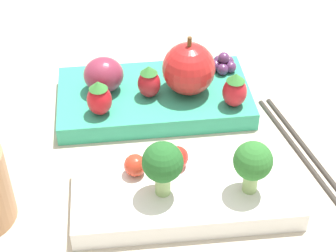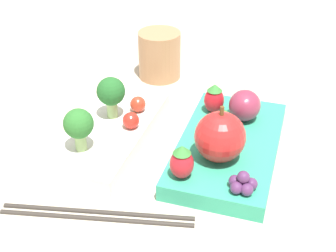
# 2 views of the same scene
# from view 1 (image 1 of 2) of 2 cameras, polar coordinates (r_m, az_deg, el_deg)

# --- Properties ---
(ground_plane) EXTENTS (4.00, 4.00, 0.00)m
(ground_plane) POSITION_cam_1_polar(r_m,az_deg,el_deg) (0.59, -0.86, -2.81)
(ground_plane) COLOR #BCB29E
(bento_box_savoury) EXTENTS (0.22, 0.11, 0.02)m
(bento_box_savoury) POSITION_cam_1_polar(r_m,az_deg,el_deg) (0.54, 1.73, -6.95)
(bento_box_savoury) COLOR white
(bento_box_savoury) RESTS_ON ground_plane
(bento_box_fruit) EXTENTS (0.22, 0.13, 0.02)m
(bento_box_fruit) POSITION_cam_1_polar(r_m,az_deg,el_deg) (0.65, -1.42, 2.90)
(bento_box_fruit) COLOR #33A87F
(bento_box_fruit) RESTS_ON ground_plane
(broccoli_floret_0) EXTENTS (0.04, 0.04, 0.06)m
(broccoli_floret_0) POSITION_cam_1_polar(r_m,az_deg,el_deg) (0.51, 8.61, -3.69)
(broccoli_floret_0) COLOR #93B770
(broccoli_floret_0) RESTS_ON bento_box_savoury
(broccoli_floret_1) EXTENTS (0.04, 0.04, 0.06)m
(broccoli_floret_1) POSITION_cam_1_polar(r_m,az_deg,el_deg) (0.50, -0.54, -3.86)
(broccoli_floret_1) COLOR #93B770
(broccoli_floret_1) RESTS_ON bento_box_savoury
(cherry_tomato_0) EXTENTS (0.02, 0.02, 0.02)m
(cherry_tomato_0) POSITION_cam_1_polar(r_m,az_deg,el_deg) (0.54, 0.95, -3.20)
(cherry_tomato_0) COLOR red
(cherry_tomato_0) RESTS_ON bento_box_savoury
(cherry_tomato_1) EXTENTS (0.02, 0.02, 0.02)m
(cherry_tomato_1) POSITION_cam_1_polar(r_m,az_deg,el_deg) (0.54, -3.37, -4.01)
(cherry_tomato_1) COLOR red
(cherry_tomato_1) RESTS_ON bento_box_savoury
(apple) EXTENTS (0.06, 0.06, 0.07)m
(apple) POSITION_cam_1_polar(r_m,az_deg,el_deg) (0.63, 2.12, 5.84)
(apple) COLOR red
(apple) RESTS_ON bento_box_fruit
(strawberry_0) EXTENTS (0.03, 0.03, 0.04)m
(strawberry_0) POSITION_cam_1_polar(r_m,az_deg,el_deg) (0.61, -7.00, 2.83)
(strawberry_0) COLOR red
(strawberry_0) RESTS_ON bento_box_fruit
(strawberry_1) EXTENTS (0.03, 0.03, 0.04)m
(strawberry_1) POSITION_cam_1_polar(r_m,az_deg,el_deg) (0.63, -2.03, 4.51)
(strawberry_1) COLOR red
(strawberry_1) RESTS_ON bento_box_fruit
(strawberry_2) EXTENTS (0.03, 0.03, 0.04)m
(strawberry_2) POSITION_cam_1_polar(r_m,az_deg,el_deg) (0.62, 6.80, 3.64)
(strawberry_2) COLOR red
(strawberry_2) RESTS_ON bento_box_fruit
(plum) EXTENTS (0.05, 0.04, 0.04)m
(plum) POSITION_cam_1_polar(r_m,az_deg,el_deg) (0.64, -6.56, 5.18)
(plum) COLOR #892D47
(plum) RESTS_ON bento_box_fruit
(grape_cluster) EXTENTS (0.03, 0.03, 0.02)m
(grape_cluster) POSITION_cam_1_polar(r_m,az_deg,el_deg) (0.68, 5.64, 6.31)
(grape_cluster) COLOR #562D5B
(grape_cluster) RESTS_ON bento_box_fruit
(chopsticks_pair) EXTENTS (0.05, 0.21, 0.01)m
(chopsticks_pair) POSITION_cam_1_polar(r_m,az_deg,el_deg) (0.60, 14.16, -3.12)
(chopsticks_pair) COLOR #332D28
(chopsticks_pair) RESTS_ON ground_plane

